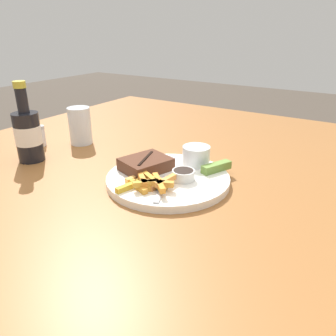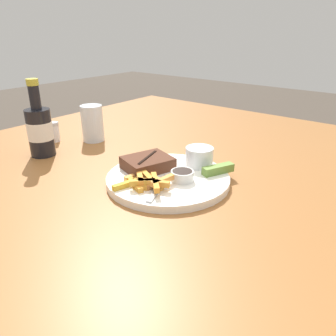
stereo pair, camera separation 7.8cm
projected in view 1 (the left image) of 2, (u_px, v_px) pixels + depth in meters
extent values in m
cube|color=#935B2D|center=(168.00, 190.00, 0.80)|extent=(1.59, 1.50, 0.04)
cylinder|color=#935B2D|center=(135.00, 170.00, 1.86)|extent=(0.06, 0.06, 0.73)
cylinder|color=white|center=(168.00, 180.00, 0.79)|extent=(0.30, 0.30, 0.01)
cylinder|color=white|center=(168.00, 176.00, 0.79)|extent=(0.30, 0.30, 0.00)
cube|color=#512D1E|center=(147.00, 164.00, 0.82)|extent=(0.14, 0.12, 0.03)
cube|color=black|center=(147.00, 158.00, 0.81)|extent=(0.09, 0.03, 0.00)
cube|color=gold|center=(148.00, 184.00, 0.73)|extent=(0.05, 0.04, 0.01)
cube|color=gold|center=(138.00, 187.00, 0.72)|extent=(0.04, 0.06, 0.01)
cube|color=gold|center=(136.00, 178.00, 0.76)|extent=(0.06, 0.02, 0.01)
cube|color=gold|center=(150.00, 178.00, 0.74)|extent=(0.04, 0.06, 0.01)
cube|color=gold|center=(152.00, 184.00, 0.73)|extent=(0.01, 0.08, 0.01)
cube|color=gold|center=(144.00, 182.00, 0.74)|extent=(0.05, 0.03, 0.01)
cube|color=gold|center=(157.00, 183.00, 0.71)|extent=(0.04, 0.07, 0.01)
cube|color=orange|center=(142.00, 179.00, 0.73)|extent=(0.05, 0.05, 0.01)
cube|color=orange|center=(159.00, 183.00, 0.71)|extent=(0.07, 0.07, 0.01)
cube|color=gold|center=(130.00, 186.00, 0.72)|extent=(0.07, 0.03, 0.01)
cube|color=gold|center=(145.00, 183.00, 0.71)|extent=(0.05, 0.05, 0.01)
cube|color=#E1924B|center=(146.00, 186.00, 0.73)|extent=(0.02, 0.05, 0.01)
cube|color=gold|center=(154.00, 179.00, 0.76)|extent=(0.02, 0.07, 0.01)
cube|color=#E59241|center=(166.00, 180.00, 0.72)|extent=(0.07, 0.02, 0.01)
cylinder|color=white|center=(196.00, 155.00, 0.85)|extent=(0.07, 0.07, 0.05)
cylinder|color=beige|center=(196.00, 149.00, 0.84)|extent=(0.07, 0.07, 0.01)
cylinder|color=silver|center=(184.00, 175.00, 0.76)|extent=(0.05, 0.05, 0.02)
cylinder|color=black|center=(184.00, 171.00, 0.76)|extent=(0.05, 0.05, 0.01)
cube|color=olive|center=(216.00, 167.00, 0.81)|extent=(0.08, 0.05, 0.02)
cube|color=#B7B7BC|center=(161.00, 192.00, 0.71)|extent=(0.10, 0.05, 0.00)
cube|color=#B7B7BC|center=(168.00, 179.00, 0.77)|extent=(0.03, 0.01, 0.00)
cube|color=#B7B7BC|center=(166.00, 179.00, 0.77)|extent=(0.03, 0.01, 0.00)
cube|color=#B7B7BC|center=(165.00, 178.00, 0.77)|extent=(0.03, 0.01, 0.00)
cylinder|color=black|center=(29.00, 137.00, 0.90)|extent=(0.07, 0.07, 0.14)
cylinder|color=silver|center=(28.00, 135.00, 0.90)|extent=(0.07, 0.07, 0.05)
cylinder|color=black|center=(22.00, 101.00, 0.86)|extent=(0.03, 0.03, 0.07)
cylinder|color=gold|center=(19.00, 84.00, 0.84)|extent=(0.03, 0.03, 0.02)
cylinder|color=silver|center=(80.00, 126.00, 1.04)|extent=(0.07, 0.07, 0.12)
cylinder|color=white|center=(41.00, 137.00, 1.03)|extent=(0.03, 0.03, 0.05)
cylinder|color=#B7B7BC|center=(39.00, 127.00, 1.02)|extent=(0.03, 0.03, 0.01)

